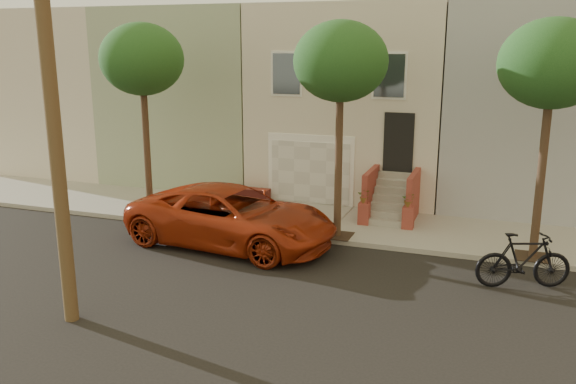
% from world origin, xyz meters
% --- Properties ---
extents(ground, '(90.00, 90.00, 0.00)m').
position_xyz_m(ground, '(0.00, 0.00, 0.00)').
color(ground, black).
rests_on(ground, ground).
extents(sidewalk, '(40.00, 3.70, 0.15)m').
position_xyz_m(sidewalk, '(0.00, 5.35, 0.07)').
color(sidewalk, gray).
rests_on(sidewalk, ground).
extents(house_row, '(33.10, 11.70, 7.00)m').
position_xyz_m(house_row, '(0.00, 11.19, 3.64)').
color(house_row, beige).
rests_on(house_row, sidewalk).
extents(tree_left, '(2.70, 2.57, 6.30)m').
position_xyz_m(tree_left, '(-5.50, 3.90, 5.26)').
color(tree_left, '#2D2116').
rests_on(tree_left, sidewalk).
extents(tree_mid, '(2.70, 2.57, 6.30)m').
position_xyz_m(tree_mid, '(1.00, 3.90, 5.26)').
color(tree_mid, '#2D2116').
rests_on(tree_mid, sidewalk).
extents(tree_right, '(2.70, 2.57, 6.30)m').
position_xyz_m(tree_right, '(6.50, 3.90, 5.26)').
color(tree_right, '#2D2116').
rests_on(tree_right, sidewalk).
extents(pickup_truck, '(6.50, 3.53, 1.73)m').
position_xyz_m(pickup_truck, '(-1.81, 2.46, 0.86)').
color(pickup_truck, '#98280E').
rests_on(pickup_truck, ground).
extents(motorcycle, '(2.39, 1.39, 1.39)m').
position_xyz_m(motorcycle, '(6.18, 1.94, 0.69)').
color(motorcycle, black).
rests_on(motorcycle, ground).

